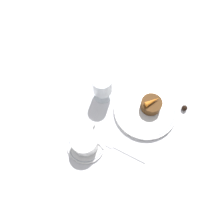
% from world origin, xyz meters
% --- Properties ---
extents(ground_plane, '(3.00, 3.00, 0.00)m').
position_xyz_m(ground_plane, '(0.00, 0.00, 0.00)').
color(ground_plane, white).
extents(dinner_plate, '(0.23, 0.23, 0.01)m').
position_xyz_m(dinner_plate, '(0.01, -0.04, 0.01)').
color(dinner_plate, white).
rests_on(dinner_plate, ground_plane).
extents(saucer, '(0.13, 0.13, 0.01)m').
position_xyz_m(saucer, '(-0.20, 0.09, 0.01)').
color(saucer, white).
rests_on(saucer, ground_plane).
extents(coffee_cup, '(0.12, 0.09, 0.06)m').
position_xyz_m(coffee_cup, '(-0.20, 0.09, 0.04)').
color(coffee_cup, white).
rests_on(coffee_cup, saucer).
extents(spoon, '(0.05, 0.10, 0.00)m').
position_xyz_m(spoon, '(-0.16, 0.09, 0.01)').
color(spoon, silver).
rests_on(spoon, saucer).
extents(wine_glass, '(0.07, 0.07, 0.11)m').
position_xyz_m(wine_glass, '(0.00, 0.13, 0.07)').
color(wine_glass, silver).
rests_on(wine_glass, ground_plane).
extents(fork, '(0.02, 0.17, 0.01)m').
position_xyz_m(fork, '(-0.16, -0.01, 0.00)').
color(fork, silver).
rests_on(fork, ground_plane).
extents(dessert_cake, '(0.08, 0.08, 0.04)m').
position_xyz_m(dessert_cake, '(0.03, -0.05, 0.03)').
color(dessert_cake, '#563314').
rests_on(dessert_cake, dinner_plate).
extents(carrot_garnish, '(0.06, 0.05, 0.02)m').
position_xyz_m(carrot_garnish, '(0.03, -0.05, 0.06)').
color(carrot_garnish, orange).
rests_on(carrot_garnish, dessert_cake).
extents(chocolate_truffle, '(0.02, 0.02, 0.02)m').
position_xyz_m(chocolate_truffle, '(0.09, -0.17, 0.01)').
color(chocolate_truffle, black).
rests_on(chocolate_truffle, ground_plane).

